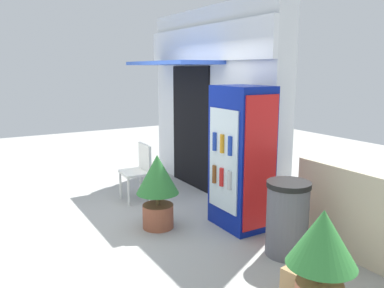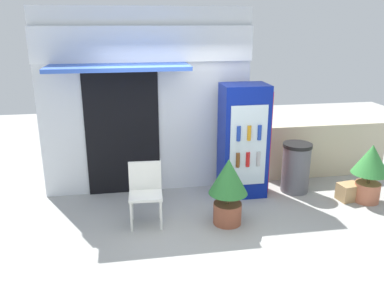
{
  "view_description": "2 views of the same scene",
  "coord_description": "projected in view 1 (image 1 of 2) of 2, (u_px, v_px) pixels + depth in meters",
  "views": [
    {
      "loc": [
        5.02,
        -1.98,
        2.1
      ],
      "look_at": [
        0.29,
        0.83,
        1.03
      ],
      "focal_mm": 36.44,
      "sensor_mm": 36.0,
      "label": 1
    },
    {
      "loc": [
        -0.83,
        -4.92,
        2.86
      ],
      "look_at": [
        0.13,
        0.76,
        1.05
      ],
      "focal_mm": 37.07,
      "sensor_mm": 36.0,
      "label": 2
    }
  ],
  "objects": [
    {
      "name": "trash_bin",
      "position": [
        287.0,
        218.0,
        4.4
      ],
      "size": [
        0.49,
        0.49,
        0.86
      ],
      "color": "#595960",
      "rests_on": "ground"
    },
    {
      "name": "ground",
      "position": [
        133.0,
        216.0,
        5.63
      ],
      "size": [
        16.0,
        16.0,
        0.0
      ],
      "primitive_type": "plane",
      "color": "#A3A39E"
    },
    {
      "name": "plastic_chair",
      "position": [
        139.0,
        168.0,
        6.24
      ],
      "size": [
        0.49,
        0.43,
        0.91
      ],
      "color": "white",
      "rests_on": "ground"
    },
    {
      "name": "drink_cooler",
      "position": [
        241.0,
        158.0,
        5.12
      ],
      "size": [
        0.77,
        0.62,
        1.88
      ],
      "color": "navy",
      "rests_on": "ground"
    },
    {
      "name": "cardboard_box",
      "position": [
        304.0,
        285.0,
        3.58
      ],
      "size": [
        0.39,
        0.31,
        0.28
      ],
      "primitive_type": "cube",
      "rotation": [
        0.0,
        0.0,
        0.16
      ],
      "color": "tan",
      "rests_on": "ground"
    },
    {
      "name": "potted_plant_near_shop",
      "position": [
        158.0,
        185.0,
        5.12
      ],
      "size": [
        0.56,
        0.56,
        1.0
      ],
      "color": "#995138",
      "rests_on": "ground"
    },
    {
      "name": "storefront_building",
      "position": [
        210.0,
        100.0,
        6.59
      ],
      "size": [
        3.48,
        1.13,
        3.07
      ],
      "color": "silver",
      "rests_on": "ground"
    },
    {
      "name": "potted_plant_curbside",
      "position": [
        322.0,
        253.0,
        3.23
      ],
      "size": [
        0.59,
        0.59,
        0.97
      ],
      "color": "#BC6B4C",
      "rests_on": "ground"
    }
  ]
}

